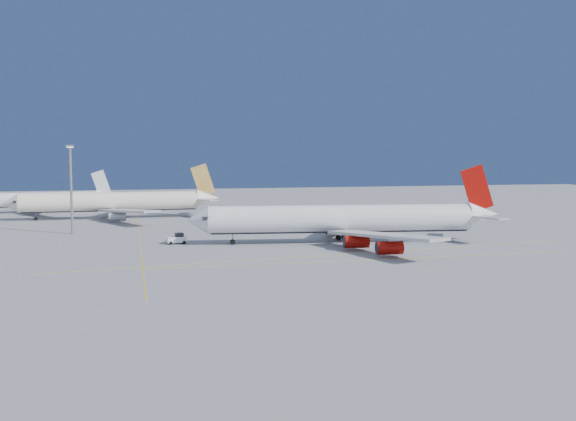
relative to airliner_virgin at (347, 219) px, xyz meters
The scene contains 7 objects.
ground 14.42m from the airliner_virgin, 127.64° to the right, with size 500.00×500.00×0.00m, color slate.
taxiway_lines 23.87m from the airliner_virgin, 169.64° to the right, with size 118.86×140.00×0.02m.
airliner_virgin is the anchor object (origin of this frame).
airliner_etihad 90.76m from the airliner_virgin, 127.29° to the left, with size 68.49×63.41×17.91m.
airliner_third 131.12m from the airliner_virgin, 129.86° to the left, with size 56.65×51.92×15.19m.
pushback_tug 40.63m from the airliner_virgin, 168.80° to the left, with size 4.80×3.33×2.54m.
light_mast 73.73m from the airliner_virgin, 152.91° to the left, with size 2.03×2.03×23.44m.
Camera 1 is at (-41.76, -133.34, 21.31)m, focal length 40.00 mm.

